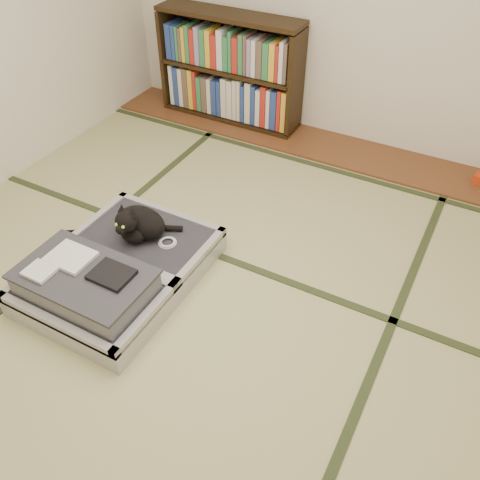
% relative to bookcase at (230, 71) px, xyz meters
% --- Properties ---
extents(floor, '(4.50, 4.50, 0.00)m').
position_rel_bookcase_xyz_m(floor, '(0.98, -2.07, -0.45)').
color(floor, tan).
rests_on(floor, ground).
extents(wood_strip, '(4.00, 0.50, 0.02)m').
position_rel_bookcase_xyz_m(wood_strip, '(0.98, -0.07, -0.44)').
color(wood_strip, brown).
rests_on(wood_strip, ground).
extents(room_shell, '(4.50, 4.50, 4.50)m').
position_rel_bookcase_xyz_m(room_shell, '(0.98, -2.07, 1.01)').
color(room_shell, white).
rests_on(room_shell, ground).
extents(tatami_borders, '(4.00, 4.50, 0.01)m').
position_rel_bookcase_xyz_m(tatami_borders, '(0.98, -1.58, -0.45)').
color(tatami_borders, '#2D381E').
rests_on(tatami_borders, ground).
extents(bookcase, '(1.28, 0.29, 0.92)m').
position_rel_bookcase_xyz_m(bookcase, '(0.00, 0.00, 0.00)').
color(bookcase, black).
rests_on(bookcase, wood_strip).
extents(suitcase, '(0.82, 1.10, 0.32)m').
position_rel_bookcase_xyz_m(suitcase, '(0.45, -2.19, -0.34)').
color(suitcase, '#A8A9AD').
rests_on(suitcase, floor).
extents(cat, '(0.37, 0.37, 0.30)m').
position_rel_bookcase_xyz_m(cat, '(0.43, -1.90, -0.18)').
color(cat, black).
rests_on(cat, suitcase).
extents(cable_coil, '(0.11, 0.11, 0.03)m').
position_rel_bookcase_xyz_m(cable_coil, '(0.61, -1.87, -0.28)').
color(cable_coil, white).
rests_on(cable_coil, suitcase).
extents(hanger, '(0.39, 0.20, 0.01)m').
position_rel_bookcase_xyz_m(hanger, '(0.01, -1.93, -0.44)').
color(hanger, black).
rests_on(hanger, floor).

